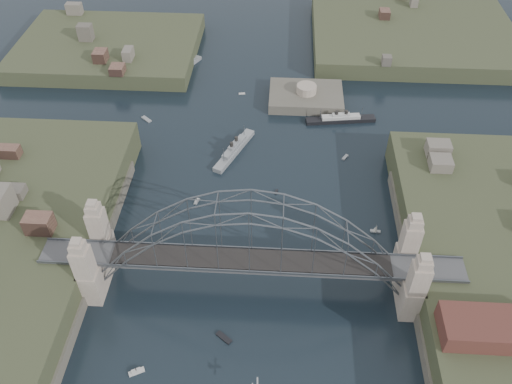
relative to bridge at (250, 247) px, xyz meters
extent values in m
plane|color=black|center=(0.00, 0.00, -12.32)|extent=(500.00, 500.00, 0.00)
cube|color=#4C4C4E|center=(0.00, 0.00, -4.32)|extent=(84.00, 6.00, 0.70)
cube|color=#50555B|center=(0.00, -3.00, -3.77)|extent=(84.00, 0.25, 0.50)
cube|color=#50555B|center=(0.00, 3.00, -3.77)|extent=(84.00, 0.25, 0.50)
cube|color=black|center=(0.00, 0.00, -3.77)|extent=(55.20, 5.20, 0.35)
cube|color=tan|center=(-31.50, -5.00, -3.47)|extent=(3.40, 3.40, 17.70)
cube|color=tan|center=(-31.50, 5.00, -3.47)|extent=(3.40, 3.40, 17.70)
cube|color=tan|center=(31.50, -5.00, -3.47)|extent=(3.40, 3.40, 17.70)
cube|color=tan|center=(31.50, 5.00, -3.47)|extent=(3.40, 3.40, 17.70)
cube|color=tan|center=(-31.50, 0.00, -8.32)|extent=(4.08, 13.80, 8.00)
cube|color=tan|center=(31.50, 0.00, -8.32)|extent=(4.08, 13.80, 8.00)
cube|color=#544F44|center=(-35.50, 0.00, -11.32)|extent=(6.00, 70.00, 4.00)
cube|color=#544F44|center=(35.50, 0.00, -11.32)|extent=(6.00, 70.00, 4.00)
cube|color=#393F26|center=(-55.00, 95.00, -11.82)|extent=(60.00, 45.00, 9.00)
cube|color=#393F26|center=(50.00, 110.00, -11.57)|extent=(70.00, 55.00, 9.50)
cube|color=#544F44|center=(12.00, 70.00, -12.82)|extent=(22.00, 16.00, 7.00)
cylinder|color=tan|center=(12.00, 70.00, -8.12)|extent=(6.00, 6.00, 2.40)
cube|color=#592D26|center=(44.00, -14.00, -2.32)|extent=(20.00, 8.00, 4.00)
cube|color=gray|center=(-7.40, 43.91, -11.90)|extent=(9.80, 18.56, 1.70)
cube|color=gray|center=(-7.40, 43.91, -10.63)|extent=(5.86, 10.41, 1.27)
cube|color=gray|center=(-7.40, 43.91, -9.67)|extent=(3.15, 4.94, 0.85)
cylinder|color=black|center=(-7.92, 42.68, -8.93)|extent=(0.92, 0.92, 1.70)
cylinder|color=black|center=(-6.87, 45.14, -8.93)|extent=(0.92, 0.92, 1.70)
cylinder|color=#50555B|center=(-9.63, 38.64, -9.14)|extent=(0.17, 0.17, 4.24)
cylinder|color=#50555B|center=(-5.16, 49.18, -9.14)|extent=(0.17, 0.17, 4.24)
cube|color=gray|center=(-27.30, 87.07, -11.95)|extent=(8.75, 14.03, 1.48)
cube|color=gray|center=(-27.30, 87.07, -10.84)|extent=(5.17, 7.91, 1.11)
cube|color=gray|center=(-27.30, 87.07, -10.01)|extent=(2.73, 3.80, 0.74)
cylinder|color=black|center=(-27.79, 86.16, -9.36)|extent=(0.73, 0.73, 1.48)
cylinder|color=black|center=(-26.82, 87.99, -9.36)|extent=(0.73, 0.73, 1.48)
cylinder|color=#50555B|center=(-29.39, 83.15, -9.55)|extent=(0.15, 0.15, 3.70)
cylinder|color=#50555B|center=(-25.22, 91.00, -9.55)|extent=(0.15, 0.15, 3.70)
cube|color=black|center=(21.94, 59.96, -11.96)|extent=(20.22, 5.53, 1.46)
cube|color=silver|center=(21.94, 59.96, -10.87)|extent=(11.20, 3.58, 1.09)
cube|color=silver|center=(21.94, 59.96, -10.05)|extent=(5.17, 2.19, 0.73)
cylinder|color=black|center=(20.56, 59.76, -9.41)|extent=(0.98, 0.98, 1.46)
cylinder|color=black|center=(23.33, 60.16, -9.41)|extent=(0.98, 0.98, 1.46)
cylinder|color=#50555B|center=(15.99, 59.11, -9.59)|extent=(0.15, 0.15, 3.64)
cylinder|color=#50555B|center=(27.89, 60.81, -9.59)|extent=(0.15, 0.15, 3.64)
cube|color=silver|center=(-14.78, 24.23, -12.17)|extent=(1.36, 2.33, 0.45)
cube|color=silver|center=(-14.78, 24.23, -11.77)|extent=(0.99, 1.45, 0.40)
cylinder|color=black|center=(-14.78, 24.23, -11.32)|extent=(0.16, 0.16, 0.70)
cube|color=silver|center=(4.39, 28.79, -12.17)|extent=(0.85, 1.70, 0.45)
cube|color=silver|center=(-4.32, -12.58, -12.17)|extent=(3.37, 2.94, 0.45)
cube|color=silver|center=(22.27, 43.40, -12.17)|extent=(1.94, 2.48, 0.45)
cube|color=silver|center=(-34.25, 57.39, -12.17)|extent=(3.50, 3.32, 0.45)
cube|color=silver|center=(-5.27, 48.28, -12.17)|extent=(1.87, 1.49, 0.45)
cube|color=silver|center=(-5.27, 48.28, -11.77)|extent=(1.20, 1.02, 0.40)
cylinder|color=black|center=(-5.27, 48.28, -11.32)|extent=(0.16, 0.16, 0.70)
cube|color=silver|center=(-7.62, 72.56, -12.17)|extent=(1.99, 0.91, 0.45)
cube|color=silver|center=(27.48, 16.92, -12.17)|extent=(2.40, 1.01, 0.45)
cylinder|color=#50555B|center=(27.48, 16.92, -11.12)|extent=(0.08, 0.08, 2.20)
cone|color=silver|center=(27.48, 16.92, -11.12)|extent=(1.34, 1.12, 1.92)
cube|color=silver|center=(-19.44, -20.53, -12.17)|extent=(3.01, 2.16, 0.45)
cube|color=silver|center=(-19.44, -20.53, -11.77)|extent=(1.91, 1.51, 0.40)
cylinder|color=black|center=(-19.44, -20.53, -11.32)|extent=(0.16, 0.16, 0.70)
camera|label=1|loc=(5.07, -66.78, 77.34)|focal=37.12mm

